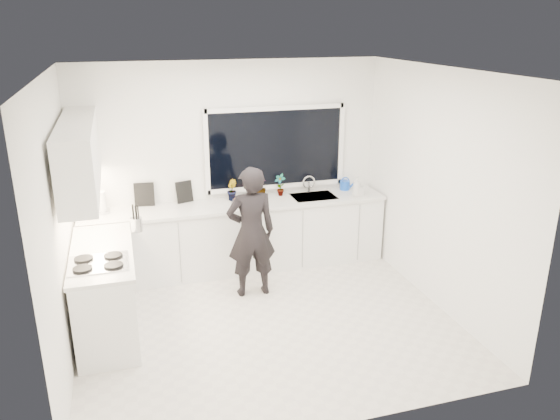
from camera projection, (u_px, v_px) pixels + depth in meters
name	position (u px, v px, depth m)	size (l,w,h in m)	color
floor	(267.00, 322.00, 6.04)	(4.00, 3.50, 0.02)	beige
wall_back	(231.00, 165.00, 7.19)	(4.00, 0.02, 2.70)	white
wall_left	(57.00, 226.00, 5.05)	(0.02, 3.50, 2.70)	white
wall_right	(439.00, 190.00, 6.14)	(0.02, 3.50, 2.70)	white
ceiling	(265.00, 70.00, 5.15)	(4.00, 3.50, 0.02)	white
window	(276.00, 148.00, 7.25)	(1.80, 0.02, 1.00)	black
base_cabinets_back	(238.00, 238.00, 7.21)	(3.92, 0.58, 0.88)	white
base_cabinets_left	(106.00, 292.00, 5.76)	(0.58, 1.60, 0.88)	white
countertop_back	(237.00, 205.00, 7.05)	(3.94, 0.62, 0.04)	silver
countertop_left	(101.00, 252.00, 5.61)	(0.62, 1.60, 0.04)	silver
upper_cabinets	(80.00, 155.00, 5.58)	(0.34, 2.10, 0.70)	white
sink	(314.00, 200.00, 7.35)	(0.58, 0.42, 0.14)	silver
faucet	(309.00, 184.00, 7.48)	(0.03, 0.03, 0.22)	silver
stovetop	(98.00, 263.00, 5.27)	(0.56, 0.48, 0.03)	black
person	(251.00, 232.00, 6.42)	(0.58, 0.38, 1.59)	black
pizza_tray	(250.00, 202.00, 7.06)	(0.46, 0.34, 0.03)	#BCBCC1
pizza	(250.00, 200.00, 7.05)	(0.42, 0.30, 0.01)	#AD171E
watering_can	(345.00, 185.00, 7.59)	(0.14, 0.14, 0.13)	blue
paper_towel_roll	(102.00, 203.00, 6.65)	(0.11, 0.11, 0.26)	silver
knife_block	(90.00, 205.00, 6.65)	(0.13, 0.10, 0.22)	#8D5A42
utensil_crock	(137.00, 224.00, 6.09)	(0.13, 0.13, 0.16)	silver
picture_frame_large	(184.00, 192.00, 7.05)	(0.22, 0.02, 0.28)	black
picture_frame_small	(144.00, 194.00, 6.91)	(0.25, 0.02, 0.30)	black
herb_plants	(258.00, 187.00, 7.23)	(0.81, 0.22, 0.30)	#26662D
soap_bottles	(358.00, 187.00, 7.31)	(0.17, 0.14, 0.27)	#D8BF66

